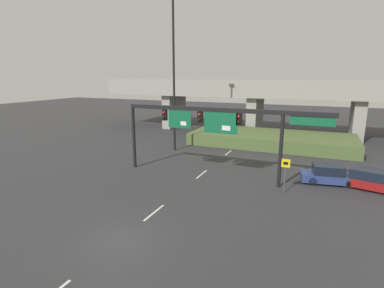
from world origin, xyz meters
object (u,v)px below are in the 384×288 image
object	(u,v)px
speed_limit_sign	(285,170)
highway_light_pole_near	(174,71)
signal_gantry	(214,121)
parked_sedan_mid_right	(369,180)
parked_sedan_near_right	(329,175)

from	to	relation	value
speed_limit_sign	highway_light_pole_near	world-z (taller)	highway_light_pole_near
signal_gantry	highway_light_pole_near	xyz separation A→B (m)	(-7.19, 7.34, 4.01)
signal_gantry	highway_light_pole_near	size ratio (longest dim) A/B	1.00
speed_limit_sign	parked_sedan_mid_right	distance (m)	6.66
highway_light_pole_near	parked_sedan_near_right	xyz separation A→B (m)	(16.00, -4.91, -8.08)
speed_limit_sign	parked_sedan_near_right	world-z (taller)	speed_limit_sign
highway_light_pole_near	parked_sedan_near_right	distance (m)	18.58
parked_sedan_near_right	speed_limit_sign	bearing A→B (deg)	-140.61
speed_limit_sign	parked_sedan_mid_right	world-z (taller)	speed_limit_sign
speed_limit_sign	signal_gantry	bearing A→B (deg)	170.50
highway_light_pole_near	parked_sedan_mid_right	xyz separation A→B (m)	(18.70, -5.00, -8.09)
signal_gantry	highway_light_pole_near	distance (m)	11.03
signal_gantry	parked_sedan_mid_right	bearing A→B (deg)	11.49
parked_sedan_mid_right	signal_gantry	bearing A→B (deg)	-154.63
speed_limit_sign	highway_light_pole_near	bearing A→B (deg)	147.40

